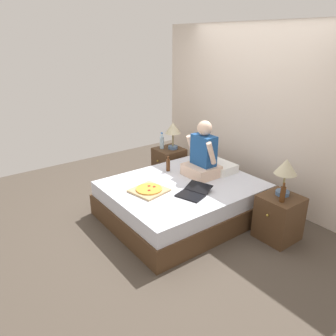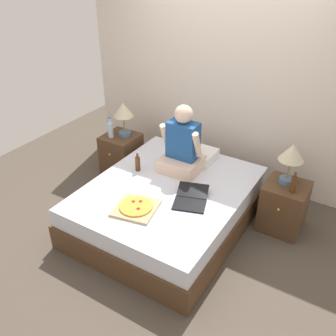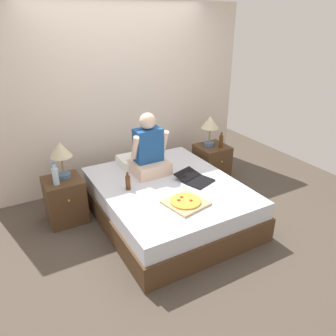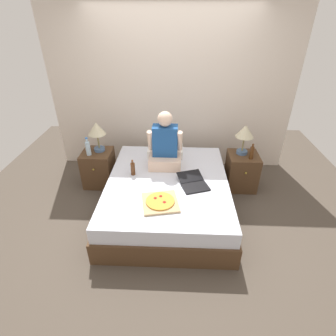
{
  "view_description": "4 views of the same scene",
  "coord_description": "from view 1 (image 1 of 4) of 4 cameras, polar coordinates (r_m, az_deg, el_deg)",
  "views": [
    {
      "loc": [
        3.06,
        -2.51,
        2.3
      ],
      "look_at": [
        -0.1,
        -0.17,
        0.72
      ],
      "focal_mm": 35.0,
      "sensor_mm": 36.0,
      "label": 1
    },
    {
      "loc": [
        1.74,
        -2.82,
        2.73
      ],
      "look_at": [
        0.09,
        -0.15,
        0.83
      ],
      "focal_mm": 40.0,
      "sensor_mm": 36.0,
      "label": 2
    },
    {
      "loc": [
        -1.71,
        -3.01,
        2.33
      ],
      "look_at": [
        -0.1,
        -0.17,
        0.79
      ],
      "focal_mm": 35.0,
      "sensor_mm": 36.0,
      "label": 3
    },
    {
      "loc": [
        0.13,
        -2.84,
        2.38
      ],
      "look_at": [
        0.01,
        -0.12,
        0.73
      ],
      "focal_mm": 28.0,
      "sensor_mm": 36.0,
      "label": 4
    }
  ],
  "objects": [
    {
      "name": "nightstand_right",
      "position": [
        4.19,
        18.72,
        -8.16
      ],
      "size": [
        0.44,
        0.47,
        0.55
      ],
      "color": "#4C331E",
      "rests_on": "ground"
    },
    {
      "name": "pizza_box",
      "position": [
        4.13,
        -3.32,
        -3.85
      ],
      "size": [
        0.47,
        0.47,
        0.05
      ],
      "color": "tan",
      "rests_on": "bed"
    },
    {
      "name": "beer_bottle",
      "position": [
        3.92,
        19.35,
        -4.28
      ],
      "size": [
        0.06,
        0.06,
        0.23
      ],
      "color": "#512D14",
      "rests_on": "nightstand_right"
    },
    {
      "name": "water_bottle",
      "position": [
        5.46,
        -1.08,
        4.52
      ],
      "size": [
        0.07,
        0.07,
        0.28
      ],
      "color": "silver",
      "rests_on": "nightstand_left"
    },
    {
      "name": "nightstand_left",
      "position": [
        5.58,
        0.18,
        0.67
      ],
      "size": [
        0.44,
        0.47,
        0.55
      ],
      "color": "#4C331E",
      "rests_on": "ground"
    },
    {
      "name": "wall_back",
      "position": [
        5.03,
        14.84,
        9.18
      ],
      "size": [
        3.85,
        0.12,
        2.5
      ],
      "primitive_type": "cube",
      "color": "beige",
      "rests_on": "ground"
    },
    {
      "name": "ground_plane",
      "position": [
        4.58,
        2.45,
        -8.24
      ],
      "size": [
        5.85,
        5.85,
        0.0
      ],
      "primitive_type": "plane",
      "color": "#4C4238"
    },
    {
      "name": "lamp_on_right_nightstand",
      "position": [
        3.99,
        19.83,
        -0.21
      ],
      "size": [
        0.26,
        0.26,
        0.45
      ],
      "color": "#4C6B93",
      "rests_on": "nightstand_right"
    },
    {
      "name": "person_seated",
      "position": [
        4.52,
        6.05,
        2.09
      ],
      "size": [
        0.47,
        0.4,
        0.78
      ],
      "color": "beige",
      "rests_on": "bed"
    },
    {
      "name": "lamp_on_left_nightstand",
      "position": [
        5.39,
        0.87,
        6.66
      ],
      "size": [
        0.26,
        0.26,
        0.45
      ],
      "color": "#4C6B93",
      "rests_on": "nightstand_left"
    },
    {
      "name": "pillow",
      "position": [
        4.81,
        8.59,
        0.32
      ],
      "size": [
        0.52,
        0.34,
        0.12
      ],
      "primitive_type": "cube",
      "color": "white",
      "rests_on": "bed"
    },
    {
      "name": "laptop",
      "position": [
        4.06,
        4.39,
        -4.35
      ],
      "size": [
        0.43,
        0.49,
        0.07
      ],
      "color": "black",
      "rests_on": "bed"
    },
    {
      "name": "beer_bottle_on_bed",
      "position": [
        4.72,
        0.02,
        0.55
      ],
      "size": [
        0.06,
        0.06,
        0.22
      ],
      "color": "#4C2811",
      "rests_on": "bed"
    },
    {
      "name": "bed",
      "position": [
        4.46,
        2.5,
        -5.57
      ],
      "size": [
        1.61,
        1.97,
        0.49
      ],
      "color": "#4C331E",
      "rests_on": "ground"
    }
  ]
}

